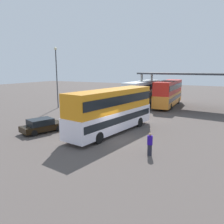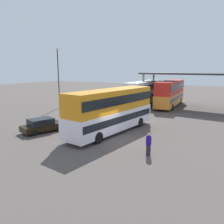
{
  "view_description": "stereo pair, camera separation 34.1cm",
  "coord_description": "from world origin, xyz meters",
  "px_view_note": "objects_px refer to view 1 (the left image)",
  "views": [
    {
      "loc": [
        8.39,
        -16.44,
        6.09
      ],
      "look_at": [
        -1.21,
        2.14,
        2.0
      ],
      "focal_mm": 35.7,
      "sensor_mm": 36.0,
      "label": 1
    },
    {
      "loc": [
        8.69,
        -16.28,
        6.09
      ],
      "look_at": [
        -1.21,
        2.14,
        2.0
      ],
      "focal_mm": 35.7,
      "sensor_mm": 36.0,
      "label": 2
    }
  ],
  "objects_px": {
    "double_decker_main": "(112,109)",
    "pedestrian_waiting": "(150,144)",
    "double_decker_mid_row": "(168,92)",
    "double_decker_near_canopy": "(142,93)",
    "lamppost_tall": "(57,71)",
    "parked_hatchback": "(42,125)"
  },
  "relations": [
    {
      "from": "double_decker_mid_row",
      "to": "lamppost_tall",
      "type": "bearing_deg",
      "value": 120.92
    },
    {
      "from": "double_decker_mid_row",
      "to": "pedestrian_waiting",
      "type": "relative_size",
      "value": 6.78
    },
    {
      "from": "double_decker_main",
      "to": "double_decker_near_canopy",
      "type": "bearing_deg",
      "value": 18.47
    },
    {
      "from": "pedestrian_waiting",
      "to": "double_decker_near_canopy",
      "type": "bearing_deg",
      "value": 155.43
    },
    {
      "from": "double_decker_near_canopy",
      "to": "pedestrian_waiting",
      "type": "relative_size",
      "value": 6.94
    },
    {
      "from": "parked_hatchback",
      "to": "double_decker_near_canopy",
      "type": "xyz_separation_m",
      "value": [
        3.42,
        18.93,
        1.56
      ]
    },
    {
      "from": "lamppost_tall",
      "to": "pedestrian_waiting",
      "type": "bearing_deg",
      "value": -33.0
    },
    {
      "from": "double_decker_mid_row",
      "to": "pedestrian_waiting",
      "type": "xyz_separation_m",
      "value": [
        3.94,
        -21.91,
        -1.44
      ]
    },
    {
      "from": "double_decker_main",
      "to": "pedestrian_waiting",
      "type": "height_order",
      "value": "double_decker_main"
    },
    {
      "from": "double_decker_near_canopy",
      "to": "pedestrian_waiting",
      "type": "distance_m",
      "value": 21.3
    },
    {
      "from": "parked_hatchback",
      "to": "lamppost_tall",
      "type": "xyz_separation_m",
      "value": [
        -7.86,
        11.45,
        5.02
      ]
    },
    {
      "from": "pedestrian_waiting",
      "to": "lamppost_tall",
      "type": "bearing_deg",
      "value": -168.81
    },
    {
      "from": "double_decker_main",
      "to": "double_decker_mid_row",
      "type": "height_order",
      "value": "double_decker_main"
    },
    {
      "from": "double_decker_mid_row",
      "to": "double_decker_main",
      "type": "bearing_deg",
      "value": 174.73
    },
    {
      "from": "double_decker_near_canopy",
      "to": "double_decker_mid_row",
      "type": "height_order",
      "value": "double_decker_mid_row"
    },
    {
      "from": "parked_hatchback",
      "to": "pedestrian_waiting",
      "type": "height_order",
      "value": "pedestrian_waiting"
    },
    {
      "from": "double_decker_main",
      "to": "lamppost_tall",
      "type": "xyz_separation_m",
      "value": [
        -13.89,
        8.31,
        3.41
      ]
    },
    {
      "from": "double_decker_mid_row",
      "to": "pedestrian_waiting",
      "type": "bearing_deg",
      "value": -171.42
    },
    {
      "from": "double_decker_mid_row",
      "to": "lamppost_tall",
      "type": "xyz_separation_m",
      "value": [
        -15.04,
        -9.59,
        3.42
      ]
    },
    {
      "from": "double_decker_near_canopy",
      "to": "pedestrian_waiting",
      "type": "bearing_deg",
      "value": -158.45
    },
    {
      "from": "double_decker_main",
      "to": "pedestrian_waiting",
      "type": "relative_size",
      "value": 6.69
    },
    {
      "from": "parked_hatchback",
      "to": "pedestrian_waiting",
      "type": "relative_size",
      "value": 2.62
    }
  ]
}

